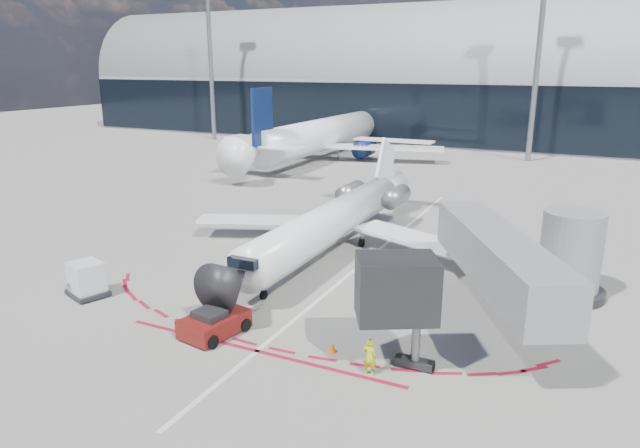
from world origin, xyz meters
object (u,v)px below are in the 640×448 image
at_px(regional_jet, 336,218).
at_px(uld_container, 87,280).
at_px(ramp_worker, 370,357).
at_px(pushback_tug, 214,323).

height_order(regional_jet, uld_container, regional_jet).
height_order(regional_jet, ramp_worker, regional_jet).
bearing_deg(uld_container, regional_jet, 75.72).
bearing_deg(regional_jet, uld_container, -123.73).
xyz_separation_m(regional_jet, ramp_worker, (7.94, -14.48, -1.42)).
distance_m(regional_jet, pushback_tug, 14.34).
xyz_separation_m(regional_jet, uld_container, (-8.98, -13.45, -1.26)).
relative_size(pushback_tug, uld_container, 2.00).
bearing_deg(pushback_tug, uld_container, -174.72).
bearing_deg(pushback_tug, ramp_worker, 8.58).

